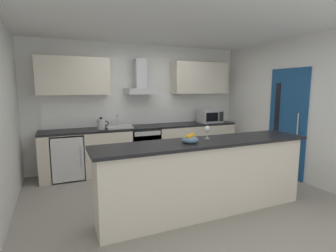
{
  "coord_description": "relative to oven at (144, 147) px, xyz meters",
  "views": [
    {
      "loc": [
        -1.72,
        -3.63,
        1.7
      ],
      "look_at": [
        0.03,
        0.41,
        1.05
      ],
      "focal_mm": 28.07,
      "sensor_mm": 36.0,
      "label": 1
    }
  ],
  "objects": [
    {
      "name": "wine_glass",
      "position": [
        0.26,
        -2.07,
        0.66
      ],
      "size": [
        0.08,
        0.08,
        0.18
      ],
      "color": "silver",
      "rests_on": "counter_island"
    },
    {
      "name": "wall_right",
      "position": [
        2.45,
        -1.49,
        0.84
      ],
      "size": [
        0.12,
        4.68,
        2.6
      ],
      "primitive_type": "cube",
      "color": "white",
      "rests_on": "ground"
    },
    {
      "name": "upper_cabinets",
      "position": [
        0.06,
        0.18,
        1.45
      ],
      "size": [
        4.04,
        0.32,
        0.7
      ],
      "color": "beige"
    },
    {
      "name": "oven",
      "position": [
        0.0,
        0.0,
        0.0
      ],
      "size": [
        0.6,
        0.62,
        0.8
      ],
      "color": "slate",
      "rests_on": "ground"
    },
    {
      "name": "refrigerator",
      "position": [
        -1.5,
        -0.0,
        -0.03
      ],
      "size": [
        0.58,
        0.6,
        0.85
      ],
      "color": "white",
      "rests_on": "ground"
    },
    {
      "name": "ground",
      "position": [
        0.06,
        -1.49,
        -0.47
      ],
      "size": [
        5.65,
        4.68,
        0.02
      ],
      "primitive_type": "cube",
      "color": "gray"
    },
    {
      "name": "kettle",
      "position": [
        -0.86,
        -0.03,
        0.55
      ],
      "size": [
        0.29,
        0.15,
        0.24
      ],
      "color": "#B7BABC",
      "rests_on": "counter_back"
    },
    {
      "name": "backsplash_tile",
      "position": [
        0.06,
        0.33,
        0.77
      ],
      "size": [
        3.96,
        0.02,
        0.66
      ],
      "primitive_type": "cube",
      "color": "white"
    },
    {
      "name": "counter_island",
      "position": [
        0.16,
        -2.18,
        0.04
      ],
      "size": [
        3.01,
        0.64,
        1.0
      ],
      "color": "beige",
      "rests_on": "ground"
    },
    {
      "name": "side_door",
      "position": [
        2.38,
        -1.49,
        0.57
      ],
      "size": [
        0.08,
        0.85,
        2.05
      ],
      "color": "navy",
      "rests_on": "ground"
    },
    {
      "name": "sink",
      "position": [
        -0.51,
        0.01,
        0.47
      ],
      "size": [
        0.5,
        0.4,
        0.26
      ],
      "color": "silver",
      "rests_on": "counter_back"
    },
    {
      "name": "wall_back",
      "position": [
        0.06,
        0.41,
        0.84
      ],
      "size": [
        5.65,
        0.12,
        2.6
      ],
      "primitive_type": "cube",
      "color": "white",
      "rests_on": "ground"
    },
    {
      "name": "microwave",
      "position": [
        1.6,
        -0.03,
        0.59
      ],
      "size": [
        0.5,
        0.38,
        0.3
      ],
      "color": "#B7BABC",
      "rests_on": "counter_back"
    },
    {
      "name": "fruit_bowl",
      "position": [
        -0.09,
        -2.22,
        0.58
      ],
      "size": [
        0.22,
        0.22,
        0.13
      ],
      "color": "slate",
      "rests_on": "counter_island"
    },
    {
      "name": "ceiling",
      "position": [
        0.06,
        -1.49,
        2.15
      ],
      "size": [
        5.65,
        4.68,
        0.02
      ],
      "primitive_type": "cube",
      "color": "white"
    },
    {
      "name": "counter_back",
      "position": [
        0.06,
        0.03,
        -0.01
      ],
      "size": [
        4.1,
        0.6,
        0.9
      ],
      "color": "beige",
      "rests_on": "ground"
    },
    {
      "name": "range_hood",
      "position": [
        -0.0,
        0.13,
        1.33
      ],
      "size": [
        0.62,
        0.45,
        0.72
      ],
      "color": "#B7BABC"
    }
  ]
}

